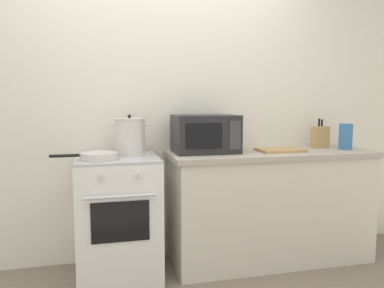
# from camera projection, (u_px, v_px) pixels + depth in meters

# --- Properties ---
(back_wall) EXTENTS (4.40, 0.10, 2.50)m
(back_wall) POSITION_uv_depth(u_px,v_px,m) (191.00, 110.00, 3.33)
(back_wall) COLOR silver
(back_wall) RESTS_ON ground_plane
(lower_cabinet_right) EXTENTS (1.64, 0.56, 0.88)m
(lower_cabinet_right) POSITION_uv_depth(u_px,v_px,m) (270.00, 208.00, 3.22)
(lower_cabinet_right) COLOR beige
(lower_cabinet_right) RESTS_ON ground_plane
(countertop_right) EXTENTS (1.70, 0.60, 0.04)m
(countertop_right) POSITION_uv_depth(u_px,v_px,m) (272.00, 154.00, 3.17)
(countertop_right) COLOR #ADA393
(countertop_right) RESTS_ON lower_cabinet_right
(stove) EXTENTS (0.60, 0.64, 0.92)m
(stove) POSITION_uv_depth(u_px,v_px,m) (118.00, 217.00, 2.90)
(stove) COLOR white
(stove) RESTS_ON ground_plane
(stock_pot) EXTENTS (0.32, 0.24, 0.31)m
(stock_pot) POSITION_uv_depth(u_px,v_px,m) (130.00, 137.00, 2.94)
(stock_pot) COLOR beige
(stock_pot) RESTS_ON stove
(frying_pan) EXTENTS (0.47, 0.27, 0.05)m
(frying_pan) POSITION_uv_depth(u_px,v_px,m) (98.00, 156.00, 2.72)
(frying_pan) COLOR beige
(frying_pan) RESTS_ON stove
(microwave) EXTENTS (0.50, 0.37, 0.30)m
(microwave) POSITION_uv_depth(u_px,v_px,m) (205.00, 134.00, 3.08)
(microwave) COLOR #232326
(microwave) RESTS_ON countertop_right
(cutting_board) EXTENTS (0.36, 0.26, 0.02)m
(cutting_board) POSITION_uv_depth(u_px,v_px,m) (280.00, 150.00, 3.16)
(cutting_board) COLOR tan
(cutting_board) RESTS_ON countertop_right
(knife_block) EXTENTS (0.13, 0.10, 0.26)m
(knife_block) POSITION_uv_depth(u_px,v_px,m) (320.00, 137.00, 3.40)
(knife_block) COLOR tan
(knife_block) RESTS_ON countertop_right
(pasta_box) EXTENTS (0.08, 0.08, 0.22)m
(pasta_box) POSITION_uv_depth(u_px,v_px,m) (346.00, 137.00, 3.26)
(pasta_box) COLOR teal
(pasta_box) RESTS_ON countertop_right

